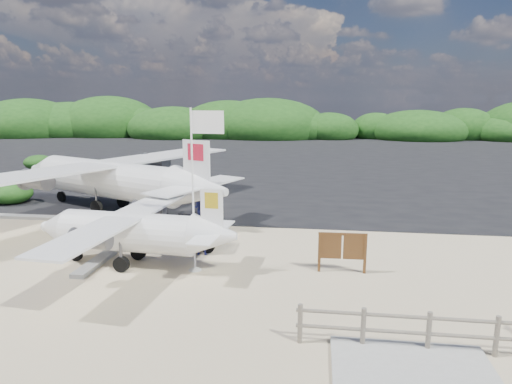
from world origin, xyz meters
TOP-DOWN VIEW (x-y plane):
  - ground at (0.00, 0.00)m, footprint 160.00×160.00m
  - asphalt_apron at (0.00, 30.00)m, footprint 90.00×50.00m
  - lagoon at (-9.00, 1.50)m, footprint 9.00×7.00m
  - walkway_pad at (5.50, -6.00)m, footprint 3.50×2.50m
  - vegetation_band at (0.00, 55.00)m, footprint 124.00×8.00m
  - fence at (6.00, -5.00)m, footprint 6.40×2.00m
  - baggage_cart at (-1.71, 1.65)m, footprint 2.53×1.48m
  - flagpole at (-0.82, -0.67)m, footprint 1.14×0.53m
  - signboard at (4.22, -0.18)m, footprint 1.75×0.20m
  - crew_a at (-1.00, 0.96)m, footprint 0.56×0.37m
  - crew_b at (-2.14, 5.29)m, footprint 0.82×0.70m
  - aircraft_large at (12.27, 20.76)m, footprint 22.73×22.73m
  - aircraft_small at (-7.91, 37.77)m, footprint 8.37×8.37m

SIDE VIEW (x-z plane):
  - ground at x=0.00m, z-range 0.00..0.00m
  - asphalt_apron at x=0.00m, z-range -0.02..0.02m
  - lagoon at x=-9.00m, z-range -0.20..0.20m
  - walkway_pad at x=5.50m, z-range -0.05..0.05m
  - vegetation_band at x=0.00m, z-range -2.20..2.20m
  - fence at x=6.00m, z-range -0.55..0.55m
  - baggage_cart at x=-1.71m, z-range -0.62..0.62m
  - flagpole at x=-0.82m, z-range -2.79..2.79m
  - signboard at x=4.22m, z-range -0.72..0.72m
  - aircraft_large at x=12.27m, z-range -2.57..2.57m
  - aircraft_small at x=-7.91m, z-range -1.39..1.39m
  - crew_b at x=-2.14m, z-range 0.00..1.49m
  - crew_a at x=-1.00m, z-range 0.00..1.52m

